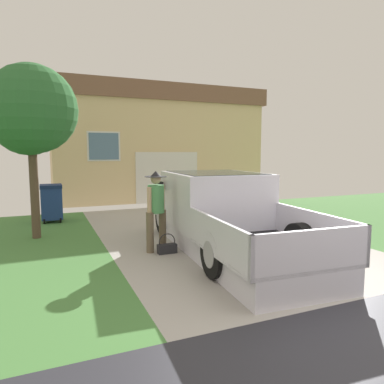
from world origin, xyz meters
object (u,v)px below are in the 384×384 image
person_with_hat (156,206)px  front_yard_tree (29,111)px  handbag (167,248)px  pickup_truck (219,213)px  house_with_garage (150,144)px  wheeled_trash_bin (51,202)px

person_with_hat → front_yard_tree: front_yard_tree is taller
person_with_hat → handbag: person_with_hat is taller
pickup_truck → house_with_garage: (1.26, 9.59, 1.71)m
house_with_garage → front_yard_tree: size_ratio=2.30×
person_with_hat → house_with_garage: bearing=45.1°
person_with_hat → wheeled_trash_bin: size_ratio=1.51×
person_with_hat → handbag: (0.13, -0.28, -0.83)m
pickup_truck → front_yard_tree: size_ratio=1.35×
person_with_hat → pickup_truck: bearing=-37.2°
person_with_hat → wheeled_trash_bin: (-1.94, 4.15, -0.35)m
pickup_truck → wheeled_trash_bin: size_ratio=4.92×
handbag → wheeled_trash_bin: 4.92m
pickup_truck → wheeled_trash_bin: (-3.30, 4.33, -0.14)m
pickup_truck → house_with_garage: size_ratio=0.59×
handbag → wheeled_trash_bin: size_ratio=0.37×
front_yard_tree → wheeled_trash_bin: (0.41, 2.02, -2.39)m
house_with_garage → wheeled_trash_bin: bearing=-130.9°
house_with_garage → front_yard_tree: bearing=-124.3°
person_with_hat → house_with_garage: size_ratio=0.18×
pickup_truck → person_with_hat: 1.39m
front_yard_tree → wheeled_trash_bin: 3.15m
house_with_garage → pickup_truck: bearing=-97.5°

